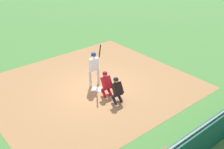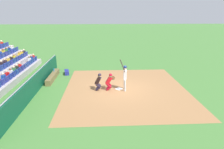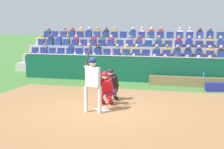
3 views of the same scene
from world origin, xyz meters
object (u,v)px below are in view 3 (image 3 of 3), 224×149
at_px(dugout_bench, 186,81).
at_px(home_plate_umpire, 111,83).
at_px(equipment_duffel_bag, 216,87).
at_px(home_plate_marker, 102,109).
at_px(water_bottle_on_bench, 204,75).
at_px(catcher_crouching, 105,86).
at_px(batter_at_plate, 93,78).

bearing_deg(dugout_bench, home_plate_umpire, 56.23).
distance_m(dugout_bench, equipment_duffel_bag, 1.62).
bearing_deg(home_plate_marker, water_bottle_on_bench, -121.55).
distance_m(catcher_crouching, home_plate_umpire, 0.79).
relative_size(home_plate_umpire, equipment_duffel_bag, 1.46).
distance_m(catcher_crouching, equipment_duffel_bag, 5.44).
xyz_separation_m(catcher_crouching, equipment_duffel_bag, (-3.92, -3.74, -0.52)).
height_order(dugout_bench, equipment_duffel_bag, dugout_bench).
bearing_deg(batter_at_plate, home_plate_umpire, -93.71).
distance_m(batter_at_plate, home_plate_umpire, 1.95).
bearing_deg(home_plate_umpire, water_bottle_on_bench, -130.77).
bearing_deg(equipment_duffel_bag, water_bottle_on_bench, -75.37).
height_order(catcher_crouching, dugout_bench, catcher_crouching).
height_order(home_plate_marker, dugout_bench, dugout_bench).
bearing_deg(home_plate_marker, catcher_crouching, -83.50).
bearing_deg(equipment_duffel_bag, catcher_crouching, 31.48).
height_order(home_plate_umpire, water_bottle_on_bench, home_plate_umpire).
distance_m(batter_at_plate, dugout_bench, 6.45).
relative_size(batter_at_plate, home_plate_umpire, 1.83).
bearing_deg(home_plate_marker, home_plate_umpire, -87.16).
bearing_deg(dugout_bench, home_plate_marker, 64.80).
bearing_deg(catcher_crouching, equipment_duffel_bag, -136.37).
bearing_deg(dugout_bench, water_bottle_on_bench, -175.20).
bearing_deg(home_plate_umpire, home_plate_marker, 92.84).
xyz_separation_m(catcher_crouching, home_plate_umpire, (-0.00, -0.79, -0.01)).
height_order(home_plate_umpire, dugout_bench, home_plate_umpire).
height_order(batter_at_plate, home_plate_umpire, batter_at_plate).
distance_m(home_plate_marker, water_bottle_on_bench, 6.39).
bearing_deg(home_plate_marker, dugout_bench, -115.20).
relative_size(batter_at_plate, water_bottle_on_bench, 9.27).
bearing_deg(home_plate_umpire, catcher_crouching, 89.67).
distance_m(home_plate_marker, dugout_bench, 5.93).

